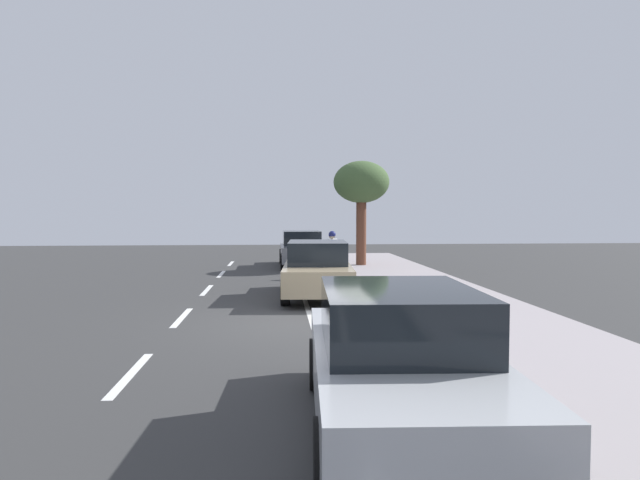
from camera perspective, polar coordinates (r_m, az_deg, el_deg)
name	(u,v)px	position (r m, az deg, el deg)	size (l,w,h in m)	color
ground	(309,322)	(11.59, -1.14, -8.57)	(55.09, 55.09, 0.00)	#363636
sidewalk	(468,316)	(12.26, 15.29, -7.70)	(3.68, 34.43, 0.14)	#9E9598
curb_edge	(381,317)	(11.76, 6.37, -8.06)	(0.16, 34.43, 0.14)	gray
lane_stripe_centre	(162,340)	(10.40, -16.26, -10.00)	(0.14, 31.60, 0.01)	white
lane_stripe_bike_edge	(312,322)	(11.59, -0.86, -8.55)	(0.12, 34.43, 0.01)	white
parked_sedan_silver_nearest	(398,360)	(5.92, 8.20, -12.35)	(2.00, 4.48, 1.52)	#B7BABF
parked_sedan_tan_second	(317,269)	(14.82, -0.28, -3.11)	(2.04, 4.50, 1.52)	tan
parked_sedan_grey_mid	(301,249)	(23.26, -1.96, -0.92)	(1.87, 4.42, 1.52)	slate
bicycle_at_curb	(325,266)	(19.57, 0.57, -2.73)	(1.39, 1.15, 0.78)	black
cyclist_with_backpack	(333,250)	(19.08, 1.36, -1.00)	(0.52, 0.56, 1.66)	#C6B284
street_tree_mid_block	(361,184)	(22.49, 4.36, 5.83)	(2.29, 2.29, 4.27)	brown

